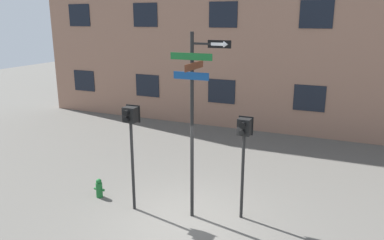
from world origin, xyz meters
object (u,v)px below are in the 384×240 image
at_px(street_sign_pole, 195,109).
at_px(fire_hydrant, 99,188).
at_px(pedestrian_signal_right, 244,140).
at_px(pedestrian_signal_left, 131,129).

height_order(street_sign_pole, fire_hydrant, street_sign_pole).
xyz_separation_m(street_sign_pole, pedestrian_signal_right, (1.15, 0.43, -0.78)).
xyz_separation_m(pedestrian_signal_left, fire_hydrant, (-1.31, 0.21, -2.02)).
bearing_deg(fire_hydrant, pedestrian_signal_left, -9.11).
bearing_deg(pedestrian_signal_right, pedestrian_signal_left, -166.03).
relative_size(street_sign_pole, fire_hydrant, 8.32).
distance_m(street_sign_pole, pedestrian_signal_right, 1.45).
height_order(pedestrian_signal_left, fire_hydrant, pedestrian_signal_left).
xyz_separation_m(pedestrian_signal_left, pedestrian_signal_right, (2.83, 0.70, -0.15)).
xyz_separation_m(pedestrian_signal_right, fire_hydrant, (-4.14, -0.49, -1.87)).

